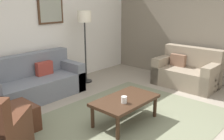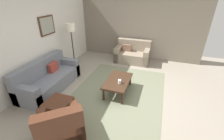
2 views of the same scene
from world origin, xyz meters
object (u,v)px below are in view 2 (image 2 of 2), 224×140
at_px(ottoman, 59,108).
at_px(lamp_standing, 71,32).
at_px(couch_loveseat, 133,54).
at_px(coffee_table, 118,82).
at_px(armchair_leather, 62,131).
at_px(couch_main, 48,79).
at_px(framed_artwork, 47,26).
at_px(cup, 120,82).

xyz_separation_m(ottoman, lamp_standing, (2.33, 0.97, 1.21)).
relative_size(couch_loveseat, coffee_table, 1.26).
height_order(couch_loveseat, armchair_leather, armchair_leather).
bearing_deg(couch_main, ottoman, -130.74).
distance_m(ottoman, coffee_table, 1.72).
bearing_deg(lamp_standing, couch_main, 177.37).
distance_m(armchair_leather, lamp_standing, 3.50).
bearing_deg(couch_main, couch_loveseat, -35.09).
distance_m(coffee_table, lamp_standing, 2.49).
bearing_deg(lamp_standing, couch_loveseat, -53.70).
height_order(ottoman, framed_artwork, framed_artwork).
bearing_deg(couch_loveseat, armchair_leather, 174.23).
xyz_separation_m(coffee_table, framed_artwork, (0.39, 2.49, 1.36)).
xyz_separation_m(couch_main, couch_loveseat, (2.87, -2.02, 0.00)).
height_order(couch_loveseat, coffee_table, couch_loveseat).
xyz_separation_m(couch_loveseat, ottoman, (-3.76, 0.98, -0.10)).
bearing_deg(coffee_table, framed_artwork, 81.01).
relative_size(armchair_leather, cup, 10.62).
xyz_separation_m(couch_main, cup, (0.31, -2.18, 0.16)).
bearing_deg(framed_artwork, ottoman, -140.64).
distance_m(couch_main, coffee_table, 2.14).
xyz_separation_m(couch_loveseat, framed_artwork, (-2.02, 2.41, 1.41)).
xyz_separation_m(couch_loveseat, cup, (-2.56, -0.17, 0.16)).
height_order(armchair_leather, lamp_standing, lamp_standing).
distance_m(couch_loveseat, lamp_standing, 2.66).
height_order(couch_main, cup, couch_main).
height_order(couch_main, coffee_table, couch_main).
xyz_separation_m(armchair_leather, lamp_standing, (2.96, 1.51, 1.10)).
relative_size(armchair_leather, coffee_table, 1.03).
height_order(couch_main, lamp_standing, lamp_standing).
bearing_deg(ottoman, coffee_table, -38.23).
relative_size(ottoman, cup, 5.27).
height_order(ottoman, coffee_table, coffee_table).
relative_size(couch_loveseat, ottoman, 2.48).
bearing_deg(coffee_table, armchair_leather, 165.20).
height_order(couch_loveseat, ottoman, couch_loveseat).
height_order(coffee_table, lamp_standing, lamp_standing).
relative_size(couch_main, lamp_standing, 1.19).
relative_size(couch_main, ottoman, 3.63).
bearing_deg(couch_loveseat, couch_main, 144.91).
xyz_separation_m(couch_main, lamp_standing, (1.44, -0.07, 1.11)).
distance_m(armchair_leather, coffee_table, 2.04).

